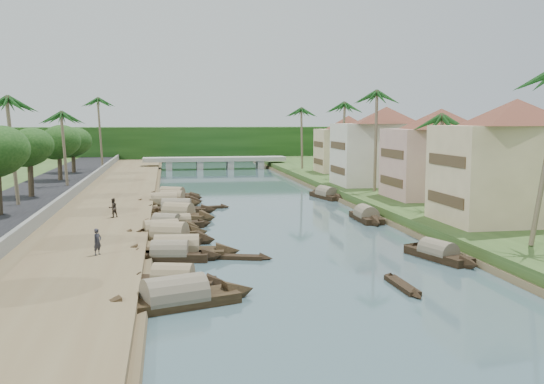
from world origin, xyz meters
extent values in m
plane|color=#3D555B|center=(0.00, 0.00, 0.00)|extent=(220.00, 220.00, 0.00)
cube|color=brown|center=(-16.00, 20.00, 0.40)|extent=(10.00, 180.00, 0.80)
cube|color=#2B431B|center=(19.00, 20.00, 0.60)|extent=(16.00, 180.00, 1.20)
cube|color=black|center=(-24.50, 20.00, 0.70)|extent=(8.00, 180.00, 1.40)
cube|color=slate|center=(-20.20, 20.00, 1.35)|extent=(0.40, 180.00, 1.10)
cube|color=#12330D|center=(0.00, 95.00, 4.00)|extent=(120.00, 4.00, 8.00)
cube|color=#12330D|center=(0.00, 100.00, 4.00)|extent=(120.00, 4.00, 8.00)
cube|color=#12330D|center=(0.00, 105.00, 4.00)|extent=(120.00, 4.00, 8.00)
cube|color=#9A9990|center=(0.00, 72.00, 2.00)|extent=(28.00, 4.00, 0.80)
cube|color=#9A9990|center=(-9.00, 72.00, 0.90)|extent=(1.20, 3.50, 1.80)
cube|color=#9A9990|center=(-3.00, 72.00, 0.90)|extent=(1.20, 3.50, 1.80)
cube|color=#9A9990|center=(3.00, 72.00, 0.90)|extent=(1.20, 3.50, 1.80)
cube|color=#9A9990|center=(9.00, 72.00, 0.90)|extent=(1.20, 3.50, 1.80)
cube|color=beige|center=(19.00, -2.00, 5.20)|extent=(12.00, 8.00, 8.00)
pyramid|color=brown|center=(19.00, -2.00, 10.30)|extent=(14.85, 14.85, 2.20)
cube|color=#493622|center=(12.95, -2.00, 3.20)|extent=(0.10, 6.40, 0.90)
cube|color=#493622|center=(12.95, -2.00, 6.40)|extent=(0.10, 6.40, 0.90)
cube|color=#D0A493|center=(20.00, 14.00, 4.95)|extent=(11.00, 8.00, 7.50)
pyramid|color=brown|center=(20.00, 14.00, 9.80)|extent=(14.11, 14.11, 2.20)
cube|color=#493622|center=(14.45, 14.00, 3.08)|extent=(0.10, 6.40, 0.90)
cube|color=#493622|center=(14.45, 14.00, 6.08)|extent=(0.10, 6.40, 0.90)
cube|color=silver|center=(19.00, 28.00, 5.20)|extent=(13.00, 8.00, 8.00)
pyramid|color=brown|center=(19.00, 28.00, 10.30)|extent=(15.59, 15.59, 2.20)
cube|color=#493622|center=(12.45, 28.00, 3.20)|extent=(0.10, 6.40, 0.90)
cube|color=#493622|center=(12.45, 28.00, 6.40)|extent=(0.10, 6.40, 0.90)
cube|color=beige|center=(20.00, 48.00, 4.70)|extent=(10.00, 7.00, 7.00)
pyramid|color=brown|center=(20.00, 48.00, 9.30)|extent=(12.62, 12.62, 2.20)
cube|color=#493622|center=(14.95, 48.00, 2.95)|extent=(0.10, 5.60, 0.90)
cube|color=#493622|center=(14.95, 48.00, 5.75)|extent=(0.10, 5.60, 0.90)
cube|color=black|center=(-9.17, -17.01, 0.20)|extent=(7.06, 4.13, 0.70)
cone|color=black|center=(-5.62, -15.82, 0.28)|extent=(2.43, 2.41, 2.10)
cone|color=black|center=(-12.72, -18.20, 0.28)|extent=(2.43, 2.41, 2.10)
cylinder|color=#7C6F5D|center=(-9.17, -17.01, 0.58)|extent=(5.58, 3.71, 2.18)
cube|color=black|center=(-9.21, -13.33, 0.20)|extent=(5.07, 2.88, 0.70)
cone|color=black|center=(-6.64, -14.01, 0.28)|extent=(1.75, 1.84, 1.69)
cone|color=black|center=(-11.78, -12.64, 0.28)|extent=(1.75, 1.84, 1.69)
cylinder|color=#827453|center=(-9.21, -13.33, 0.58)|extent=(3.99, 2.66, 1.78)
cube|color=black|center=(-8.85, -5.34, 0.20)|extent=(6.73, 2.53, 0.70)
cone|color=black|center=(-5.20, -5.61, 0.28)|extent=(2.02, 1.98, 2.06)
cone|color=black|center=(-12.50, -5.08, 0.28)|extent=(2.02, 1.98, 2.06)
cylinder|color=#827453|center=(-8.85, -5.34, 0.58)|extent=(5.18, 2.50, 2.14)
cube|color=black|center=(-9.34, -6.33, 0.20)|extent=(5.49, 2.48, 0.70)
cone|color=black|center=(-6.43, -6.78, 0.28)|extent=(1.74, 1.74, 1.69)
cone|color=black|center=(-12.25, -5.88, 0.28)|extent=(1.74, 1.74, 1.69)
cylinder|color=#7C6F5D|center=(-9.34, -6.33, 0.58)|extent=(4.27, 2.36, 1.76)
cube|color=black|center=(-9.99, 1.69, 0.20)|extent=(6.06, 3.05, 0.70)
cone|color=black|center=(-6.84, 2.31, 0.28)|extent=(1.99, 2.06, 1.95)
cone|color=black|center=(-13.14, 1.06, 0.28)|extent=(1.99, 2.06, 1.95)
cylinder|color=#827453|center=(-9.99, 1.69, 0.58)|extent=(4.73, 2.86, 2.04)
cube|color=black|center=(-9.33, 0.08, 0.20)|extent=(5.94, 3.98, 0.70)
cone|color=black|center=(-6.45, -1.02, 0.28)|extent=(2.22, 2.38, 2.10)
cone|color=black|center=(-12.20, 1.18, 0.28)|extent=(2.22, 2.38, 2.10)
cylinder|color=#827453|center=(-9.33, 0.08, 0.58)|extent=(4.75, 3.59, 2.22)
cube|color=black|center=(-9.56, 5.97, 0.20)|extent=(4.94, 3.61, 0.70)
cone|color=black|center=(-7.24, 4.80, 0.28)|extent=(1.91, 1.97, 1.66)
cone|color=black|center=(-11.89, 7.14, 0.28)|extent=(1.91, 1.97, 1.66)
cylinder|color=#7C6F5D|center=(-9.56, 5.97, 0.58)|extent=(3.98, 3.17, 1.75)
cube|color=black|center=(-8.53, 6.36, 0.20)|extent=(4.67, 2.12, 0.70)
cone|color=black|center=(-6.06, 6.76, 0.28)|extent=(1.48, 1.47, 1.42)
cone|color=black|center=(-11.00, 5.96, 0.28)|extent=(1.48, 1.47, 1.42)
cylinder|color=#827453|center=(-8.53, 6.36, 0.58)|extent=(3.63, 2.01, 1.47)
cube|color=black|center=(-8.41, 11.32, 0.20)|extent=(6.05, 4.44, 0.70)
cone|color=black|center=(-5.57, 9.91, 0.28)|extent=(2.35, 2.46, 2.09)
cone|color=black|center=(-11.24, 12.73, 0.28)|extent=(2.35, 2.46, 2.09)
cylinder|color=#827453|center=(-8.41, 11.32, 0.58)|extent=(4.88, 3.91, 2.21)
cube|color=black|center=(-8.54, 15.56, 0.20)|extent=(6.45, 2.86, 0.70)
cone|color=black|center=(-5.12, 14.99, 0.28)|extent=(2.03, 1.94, 1.87)
cone|color=black|center=(-11.95, 16.14, 0.28)|extent=(2.03, 1.94, 1.87)
cylinder|color=#7C6F5D|center=(-8.54, 15.56, 0.58)|extent=(5.02, 2.69, 1.93)
cube|color=black|center=(-9.79, 20.55, 0.20)|extent=(6.07, 2.12, 0.70)
cone|color=black|center=(-6.44, 20.47, 0.28)|extent=(1.78, 1.82, 1.97)
cone|color=black|center=(-13.14, 20.63, 0.28)|extent=(1.78, 1.82, 1.97)
cylinder|color=#827453|center=(-9.79, 20.55, 0.58)|extent=(4.65, 2.16, 2.05)
cube|color=black|center=(-8.92, 22.87, 0.20)|extent=(5.73, 3.38, 0.70)
cone|color=black|center=(-6.04, 21.98, 0.28)|extent=(2.00, 2.07, 1.85)
cone|color=black|center=(-11.80, 23.76, 0.28)|extent=(2.00, 2.07, 1.85)
cylinder|color=#827453|center=(-8.92, 22.87, 0.58)|extent=(4.53, 3.07, 1.94)
cube|color=black|center=(-8.82, 28.00, 0.20)|extent=(5.30, 1.73, 0.70)
cone|color=black|center=(-5.92, 27.84, 0.28)|extent=(1.54, 1.39, 1.48)
cone|color=black|center=(-11.72, 28.15, 0.28)|extent=(1.54, 1.39, 1.48)
cylinder|color=#7C6F5D|center=(-8.82, 28.00, 0.58)|extent=(4.07, 1.72, 1.51)
cube|color=black|center=(-8.87, 26.72, 0.20)|extent=(6.12, 4.19, 0.70)
cone|color=black|center=(-5.91, 25.35, 0.28)|extent=(2.25, 2.27, 1.90)
cone|color=black|center=(-11.82, 28.09, 0.28)|extent=(2.25, 2.27, 1.90)
cylinder|color=#827453|center=(-8.87, 26.72, 0.58)|extent=(4.90, 3.68, 1.98)
cube|color=black|center=(9.06, -9.22, 0.20)|extent=(3.12, 5.71, 0.70)
cone|color=black|center=(8.16, -6.30, 0.28)|extent=(1.80, 1.90, 1.58)
cone|color=black|center=(9.96, -12.13, 0.28)|extent=(1.80, 1.90, 1.58)
cylinder|color=#7C6F5D|center=(9.06, -9.22, 0.58)|extent=(2.79, 4.49, 1.62)
cube|color=black|center=(9.46, 7.39, 0.20)|extent=(1.89, 5.71, 0.70)
cone|color=black|center=(9.51, 10.54, 0.28)|extent=(1.65, 1.66, 1.80)
cone|color=black|center=(9.42, 4.23, 0.28)|extent=(1.65, 1.66, 1.80)
cylinder|color=#7C6F5D|center=(9.46, 7.39, 0.58)|extent=(1.94, 4.37, 1.87)
cube|color=black|center=(10.12, 24.48, 0.20)|extent=(3.12, 6.59, 0.70)
cone|color=black|center=(9.37, 27.93, 0.28)|extent=(1.98, 2.10, 1.84)
cone|color=black|center=(10.87, 21.03, 0.28)|extent=(1.98, 2.10, 1.84)
cylinder|color=#7C6F5D|center=(10.12, 24.48, 0.58)|extent=(2.87, 5.14, 1.89)
cube|color=black|center=(3.86, -15.55, 0.10)|extent=(0.76, 3.91, 0.35)
cone|color=black|center=(3.83, -13.36, 0.10)|extent=(0.72, 0.99, 0.71)
cone|color=black|center=(3.89, -17.75, 0.10)|extent=(0.72, 0.99, 0.71)
cube|color=black|center=(-4.77, -6.64, 0.10)|extent=(3.84, 1.90, 0.35)
cone|color=black|center=(-2.75, -7.26, 0.10)|extent=(1.14, 1.07, 0.84)
cone|color=black|center=(-6.79, -6.02, 0.10)|extent=(1.14, 1.07, 0.84)
cube|color=black|center=(-5.29, 17.90, 0.10)|extent=(4.01, 1.51, 0.35)
cone|color=black|center=(-3.11, 18.32, 0.10)|extent=(1.11, 0.96, 0.79)
cone|color=black|center=(-7.46, 17.49, 0.10)|extent=(1.11, 0.96, 0.79)
cylinder|color=#715E4B|center=(15.00, -11.43, 7.17)|extent=(2.01, 0.36, 11.88)
cylinder|color=#715E4B|center=(16.00, 6.25, 5.66)|extent=(0.97, 0.36, 8.92)
sphere|color=#184818|center=(16.00, 6.25, 9.94)|extent=(3.20, 3.20, 3.20)
cylinder|color=#715E4B|center=(15.00, 20.75, 7.14)|extent=(0.44, 0.36, 11.89)
sphere|color=#184818|center=(15.00, 20.75, 12.85)|extent=(3.20, 3.20, 3.20)
cylinder|color=#715E4B|center=(16.00, 38.02, 6.71)|extent=(0.82, 0.36, 11.02)
sphere|color=#184818|center=(16.00, 38.02, 12.00)|extent=(3.20, 3.20, 3.20)
cylinder|color=#715E4B|center=(-24.00, 14.36, 6.64)|extent=(0.98, 0.36, 10.49)
sphere|color=#184818|center=(-24.00, 14.36, 11.68)|extent=(3.20, 3.20, 3.20)
cylinder|color=#715E4B|center=(-22.00, 31.77, 6.02)|extent=(0.80, 0.36, 9.24)
sphere|color=#184818|center=(-22.00, 31.77, 10.45)|extent=(3.20, 3.20, 3.20)
cylinder|color=#715E4B|center=(14.00, 55.73, 6.47)|extent=(0.60, 0.36, 10.54)
sphere|color=#184818|center=(14.00, 55.73, 11.52)|extent=(3.20, 3.20, 3.20)
cylinder|color=#715E4B|center=(-20.50, 60.37, 7.43)|extent=(0.84, 0.36, 12.06)
sphere|color=#184818|center=(-20.50, 60.37, 13.21)|extent=(3.20, 3.20, 3.20)
cylinder|color=#463828|center=(-24.00, 20.94, 3.18)|extent=(0.60, 0.60, 3.65)
ellipsoid|color=#12330D|center=(-24.00, 20.94, 6.67)|extent=(4.60, 4.60, 3.78)
cylinder|color=#463828|center=(-24.00, 39.35, 3.15)|extent=(0.60, 0.60, 3.58)
ellipsoid|color=#12330D|center=(-24.00, 39.35, 6.57)|extent=(5.26, 5.26, 4.32)
cylinder|color=#463828|center=(-24.00, 51.92, 2.99)|extent=(0.60, 0.60, 3.26)
ellipsoid|color=#12330D|center=(-24.00, 51.92, 6.11)|extent=(5.24, 5.24, 4.31)
cylinder|color=#463828|center=(24.00, 28.52, 3.15)|extent=(0.60, 0.60, 4.00)
ellipsoid|color=#12330D|center=(24.00, 28.52, 6.97)|extent=(4.46, 4.46, 3.67)
imported|color=#27262E|center=(-14.04, -7.35, 1.68)|extent=(0.73, 0.77, 1.77)
imported|color=#332A23|center=(-14.36, 8.49, 1.68)|extent=(1.09, 1.05, 1.77)
camera|label=1|loc=(-9.44, -47.92, 9.63)|focal=40.00mm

